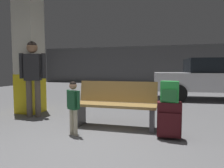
{
  "coord_description": "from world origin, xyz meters",
  "views": [
    {
      "loc": [
        1.24,
        -2.43,
        1.15
      ],
      "look_at": [
        0.16,
        1.3,
        0.85
      ],
      "focal_mm": 32.72,
      "sensor_mm": 36.0,
      "label": 1
    }
  ],
  "objects_px": {
    "structural_pillar": "(29,52)",
    "bench": "(116,104)",
    "backpack_bright": "(170,92)",
    "adult": "(33,71)",
    "child": "(73,102)",
    "suitcase": "(169,119)",
    "parked_car_near": "(213,78)"
  },
  "relations": [
    {
      "from": "structural_pillar",
      "to": "bench",
      "type": "bearing_deg",
      "value": -14.58
    },
    {
      "from": "backpack_bright",
      "to": "adult",
      "type": "relative_size",
      "value": 0.19
    },
    {
      "from": "backpack_bright",
      "to": "child",
      "type": "bearing_deg",
      "value": -170.43
    },
    {
      "from": "bench",
      "to": "suitcase",
      "type": "bearing_deg",
      "value": -23.71
    },
    {
      "from": "parked_car_near",
      "to": "adult",
      "type": "bearing_deg",
      "value": -137.69
    },
    {
      "from": "bench",
      "to": "suitcase",
      "type": "distance_m",
      "value": 1.13
    },
    {
      "from": "structural_pillar",
      "to": "parked_car_near",
      "type": "distance_m",
      "value": 6.29
    },
    {
      "from": "bench",
      "to": "child",
      "type": "height_order",
      "value": "child"
    },
    {
      "from": "child",
      "to": "parked_car_near",
      "type": "xyz_separation_m",
      "value": [
        3.07,
        5.1,
        0.23
      ]
    },
    {
      "from": "suitcase",
      "to": "backpack_bright",
      "type": "height_order",
      "value": "backpack_bright"
    },
    {
      "from": "structural_pillar",
      "to": "backpack_bright",
      "type": "height_order",
      "value": "structural_pillar"
    },
    {
      "from": "backpack_bright",
      "to": "child",
      "type": "xyz_separation_m",
      "value": [
        -1.58,
        -0.27,
        -0.2
      ]
    },
    {
      "from": "suitcase",
      "to": "parked_car_near",
      "type": "bearing_deg",
      "value": 72.86
    },
    {
      "from": "adult",
      "to": "parked_car_near",
      "type": "bearing_deg",
      "value": 42.31
    },
    {
      "from": "bench",
      "to": "backpack_bright",
      "type": "bearing_deg",
      "value": -23.75
    },
    {
      "from": "bench",
      "to": "backpack_bright",
      "type": "height_order",
      "value": "backpack_bright"
    },
    {
      "from": "adult",
      "to": "suitcase",
      "type": "bearing_deg",
      "value": -12.23
    },
    {
      "from": "structural_pillar",
      "to": "parked_car_near",
      "type": "relative_size",
      "value": 0.74
    },
    {
      "from": "parked_car_near",
      "to": "child",
      "type": "bearing_deg",
      "value": -121.03
    },
    {
      "from": "bench",
      "to": "suitcase",
      "type": "height_order",
      "value": "bench"
    },
    {
      "from": "structural_pillar",
      "to": "backpack_bright",
      "type": "distance_m",
      "value": 3.76
    },
    {
      "from": "suitcase",
      "to": "parked_car_near",
      "type": "xyz_separation_m",
      "value": [
        1.49,
        4.84,
        0.48
      ]
    },
    {
      "from": "suitcase",
      "to": "adult",
      "type": "xyz_separation_m",
      "value": [
        -3.09,
        0.67,
        0.77
      ]
    },
    {
      "from": "suitcase",
      "to": "parked_car_near",
      "type": "relative_size",
      "value": 0.14
    },
    {
      "from": "suitcase",
      "to": "backpack_bright",
      "type": "xyz_separation_m",
      "value": [
        -0.0,
        -0.0,
        0.45
      ]
    },
    {
      "from": "bench",
      "to": "backpack_bright",
      "type": "relative_size",
      "value": 4.75
    },
    {
      "from": "structural_pillar",
      "to": "parked_car_near",
      "type": "bearing_deg",
      "value": 36.84
    },
    {
      "from": "structural_pillar",
      "to": "child",
      "type": "height_order",
      "value": "structural_pillar"
    },
    {
      "from": "child",
      "to": "bench",
      "type": "bearing_deg",
      "value": 52.28
    },
    {
      "from": "suitcase",
      "to": "child",
      "type": "relative_size",
      "value": 0.65
    },
    {
      "from": "suitcase",
      "to": "backpack_bright",
      "type": "distance_m",
      "value": 0.45
    },
    {
      "from": "bench",
      "to": "adult",
      "type": "bearing_deg",
      "value": 173.93
    }
  ]
}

